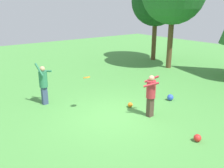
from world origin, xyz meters
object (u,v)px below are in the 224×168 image
ball_red (197,138)px  ball_blue (170,97)px  ball_orange (130,105)px  person_thrower (43,82)px  frisbee (87,77)px  person_catcher (151,93)px  tree_far_left (156,2)px

ball_red → ball_blue: bearing=143.5°
ball_orange → ball_blue: 1.95m
person_thrower → frisbee: bearing=-0.0°
ball_blue → ball_red: (2.74, -2.03, -0.02)m
person_catcher → ball_blue: size_ratio=5.88×
tree_far_left → frisbee: bearing=-60.5°
person_thrower → ball_blue: size_ratio=6.67×
ball_orange → ball_blue: (0.50, 1.89, 0.03)m
person_thrower → ball_red: person_thrower is taller
person_thrower → ball_orange: (2.43, 2.61, -0.87)m
person_thrower → tree_far_left: size_ratio=0.30×
person_catcher → tree_far_left: 10.75m
ball_orange → person_thrower: bearing=-133.0°
frisbee → ball_red: size_ratio=1.28×
person_thrower → ball_red: (5.66, 2.47, -0.85)m
person_catcher → tree_far_left: bearing=-89.4°
person_catcher → frisbee: (-1.78, -1.61, 0.45)m
person_catcher → ball_blue: 2.12m
ball_blue → person_catcher: bearing=-72.6°
person_catcher → ball_red: 2.31m
ball_red → ball_orange: bearing=177.5°
person_thrower → tree_far_left: (-3.44, 10.14, 3.23)m
tree_far_left → ball_orange: bearing=-52.1°
ball_blue → person_thrower: bearing=-123.1°
ball_orange → tree_far_left: size_ratio=0.03×
frisbee → person_catcher: bearing=42.2°
person_catcher → frisbee: person_catcher is taller
person_thrower → person_catcher: (3.51, 2.62, -0.03)m
tree_far_left → ball_red: bearing=-40.1°
person_catcher → ball_orange: bearing=-41.3°
frisbee → person_thrower: bearing=-149.8°
person_catcher → tree_far_left: size_ratio=0.27×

